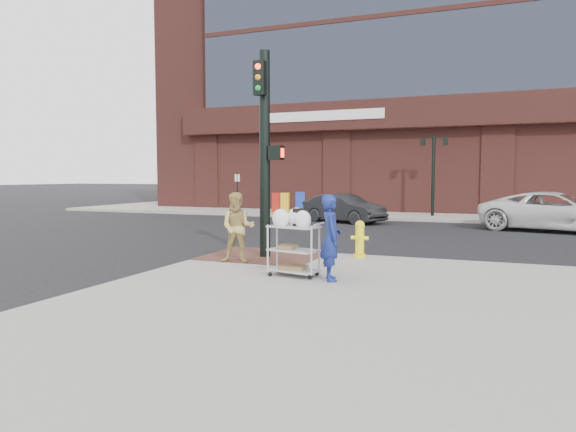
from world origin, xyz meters
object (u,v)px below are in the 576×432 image
at_px(lamp_post, 433,167).
at_px(fire_hydrant, 360,239).
at_px(utility_cart, 294,245).
at_px(woman_blue, 331,238).
at_px(traffic_signal_pole, 265,148).
at_px(minivan_white, 556,212).
at_px(pedestrian_tan, 238,228).
at_px(sedan_dark, 344,208).

distance_m(lamp_post, fire_hydrant, 14.60).
bearing_deg(utility_cart, woman_blue, -10.50).
xyz_separation_m(lamp_post, fire_hydrant, (-0.29, -14.46, -2.00)).
distance_m(traffic_signal_pole, fire_hydrant, 3.20).
bearing_deg(utility_cart, lamp_post, 86.78).
height_order(minivan_white, fire_hydrant, minivan_white).
xyz_separation_m(woman_blue, minivan_white, (5.23, 12.92, -0.20)).
relative_size(traffic_signal_pole, woman_blue, 3.04).
distance_m(pedestrian_tan, sedan_dark, 12.54).
bearing_deg(pedestrian_tan, minivan_white, 38.02).
height_order(lamp_post, fire_hydrant, lamp_post).
bearing_deg(lamp_post, utility_cart, -93.22).
bearing_deg(lamp_post, pedestrian_tan, -99.61).
distance_m(lamp_post, woman_blue, 17.48).
relative_size(lamp_post, fire_hydrant, 4.40).
xyz_separation_m(lamp_post, woman_blue, (-0.16, -17.40, -1.65)).
distance_m(sedan_dark, utility_cart, 13.82).
height_order(woman_blue, sedan_dark, woman_blue).
height_order(woman_blue, pedestrian_tan, woman_blue).
distance_m(traffic_signal_pole, pedestrian_tan, 2.13).
bearing_deg(traffic_signal_pole, utility_cart, -53.29).
bearing_deg(minivan_white, sedan_dark, 99.16).
bearing_deg(pedestrian_tan, sedan_dark, 75.76).
height_order(pedestrian_tan, utility_cart, pedestrian_tan).
distance_m(pedestrian_tan, minivan_white, 14.09).
bearing_deg(woman_blue, traffic_signal_pole, 22.78).
distance_m(woman_blue, sedan_dark, 14.14).
height_order(lamp_post, woman_blue, lamp_post).
height_order(traffic_signal_pole, utility_cart, traffic_signal_pole).
xyz_separation_m(traffic_signal_pole, woman_blue, (2.32, -2.17, -1.86)).
distance_m(traffic_signal_pole, utility_cart, 3.26).
height_order(pedestrian_tan, sedan_dark, pedestrian_tan).
bearing_deg(woman_blue, lamp_post, -24.64).
relative_size(lamp_post, utility_cart, 2.95).
height_order(woman_blue, minivan_white, woman_blue).
relative_size(minivan_white, fire_hydrant, 6.07).
relative_size(traffic_signal_pole, utility_cart, 3.68).
bearing_deg(minivan_white, pedestrian_tan, 160.66).
relative_size(sedan_dark, utility_cart, 2.98).
relative_size(woman_blue, fire_hydrant, 1.81).
height_order(sedan_dark, utility_cart, utility_cart).
bearing_deg(sedan_dark, minivan_white, -71.49).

